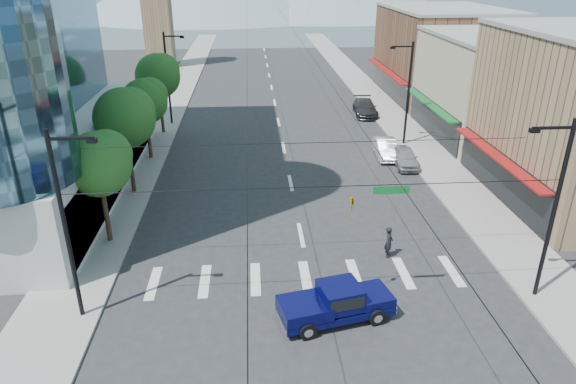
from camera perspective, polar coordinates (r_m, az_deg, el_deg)
The scene contains 17 objects.
ground at distance 25.84m, azimuth 2.76°, elevation -11.23°, with size 160.00×160.00×0.00m, color #28282B.
sidewalk_left at distance 63.37m, azimuth -12.66°, elevation 9.97°, with size 4.00×120.00×0.15m, color gray.
sidewalk_right at distance 64.41m, azimuth 9.32°, elevation 10.46°, with size 4.00×120.00×0.15m, color gray.
shop_mid at distance 51.41m, azimuth 22.58°, elevation 10.59°, with size 12.00×14.00×9.00m, color tan.
shop_far at distance 65.77m, azimuth 16.64°, elevation 14.46°, with size 12.00×18.00×10.00m, color brown.
tree_near at distance 29.95m, azimuth -20.08°, elevation 3.21°, with size 3.65×3.64×6.71m.
tree_midnear at distance 36.23m, azimuth -17.49°, elevation 8.06°, with size 4.09×4.09×7.52m.
tree_midfar at distance 43.00m, azimuth -15.46°, elevation 9.88°, with size 3.65×3.64×6.71m.
tree_far at distance 49.60m, azimuth -14.11°, elevation 12.56°, with size 4.09×4.09×7.52m.
signal_rig at distance 22.60m, azimuth 3.77°, elevation -3.03°, with size 21.80×0.20×9.00m.
lamp_pole_nw at distance 52.48m, azimuth -13.11°, elevation 12.53°, with size 2.00×0.25×9.00m.
lamp_pole_ne at distance 46.05m, azimuth 13.10°, elevation 10.97°, with size 2.00×0.25×9.00m.
pickup_truck at distance 23.76m, azimuth 5.29°, elevation -12.13°, with size 5.55×3.00×1.79m.
pedestrian at distance 28.88m, azimuth 11.15°, elevation -5.46°, with size 0.66×0.43×1.81m, color black.
parked_car_near at distance 42.14m, azimuth 12.86°, elevation 3.80°, with size 1.74×4.33×1.47m, color #9F9EA3.
parked_car_mid at distance 43.86m, azimuth 10.78°, elevation 4.80°, with size 1.58×4.53×1.49m, color silver.
parked_car_far at distance 56.09m, azimuth 8.57°, elevation 9.25°, with size 2.24×5.52×1.60m, color #2D2D2F.
Camera 1 is at (-2.76, -20.90, 14.94)m, focal length 32.00 mm.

